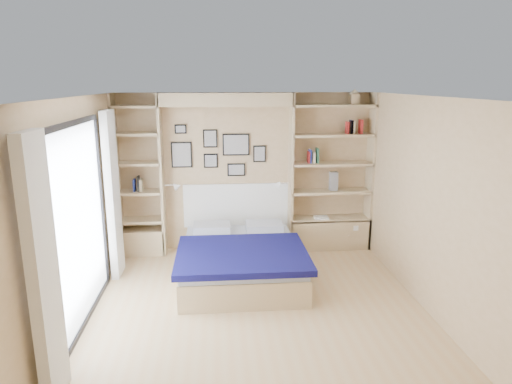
{
  "coord_description": "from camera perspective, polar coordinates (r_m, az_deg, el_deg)",
  "views": [
    {
      "loc": [
        -0.45,
        -4.88,
        2.66
      ],
      "look_at": [
        0.05,
        0.9,
        1.25
      ],
      "focal_mm": 32.0,
      "sensor_mm": 36.0,
      "label": 1
    }
  ],
  "objects": [
    {
      "name": "ground",
      "position": [
        5.58,
        0.31,
        -14.84
      ],
      "size": [
        4.5,
        4.5,
        0.0
      ],
      "primitive_type": "plane",
      "color": "tan",
      "rests_on": "ground"
    },
    {
      "name": "room_shell",
      "position": [
        6.6,
        -4.23,
        -0.28
      ],
      "size": [
        4.5,
        4.5,
        4.5
      ],
      "color": "tan",
      "rests_on": "ground"
    },
    {
      "name": "bed",
      "position": [
        6.39,
        -1.93,
        -8.29
      ],
      "size": [
        1.7,
        2.25,
        1.07
      ],
      "color": "tan",
      "rests_on": "ground"
    },
    {
      "name": "photo_gallery",
      "position": [
        7.18,
        -4.92,
        5.14
      ],
      "size": [
        1.48,
        0.02,
        0.82
      ],
      "color": "black",
      "rests_on": "ground"
    },
    {
      "name": "reading_lamps",
      "position": [
        7.06,
        -3.6,
        0.85
      ],
      "size": [
        1.92,
        0.12,
        0.15
      ],
      "color": "silver",
      "rests_on": "ground"
    },
    {
      "name": "shelf_decor",
      "position": [
        7.18,
        7.51,
        5.76
      ],
      "size": [
        3.54,
        0.23,
        2.03
      ],
      "color": "#A51E1E",
      "rests_on": "ground"
    }
  ]
}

